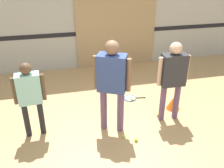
# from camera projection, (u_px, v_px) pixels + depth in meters

# --- Properties ---
(ground_plane) EXTENTS (16.00, 16.00, 0.00)m
(ground_plane) POSITION_uv_depth(u_px,v_px,m) (124.00, 132.00, 4.75)
(ground_plane) COLOR tan
(wall_back) EXTENTS (16.00, 0.07, 3.20)m
(wall_back) POSITION_uv_depth(u_px,v_px,m) (93.00, 12.00, 6.89)
(wall_back) COLOR beige
(wall_back) RESTS_ON ground_plane
(wall_panel) EXTENTS (2.33, 0.05, 1.95)m
(wall_panel) POSITION_uv_depth(u_px,v_px,m) (116.00, 33.00, 7.25)
(wall_panel) COLOR tan
(wall_panel) RESTS_ON ground_plane
(person_instructor) EXTENTS (0.61, 0.46, 1.77)m
(person_instructor) POSITION_uv_depth(u_px,v_px,m) (112.00, 78.00, 4.34)
(person_instructor) COLOR #6B4C70
(person_instructor) RESTS_ON ground_plane
(person_student_left) EXTENTS (0.55, 0.25, 1.44)m
(person_student_left) POSITION_uv_depth(u_px,v_px,m) (30.00, 92.00, 4.29)
(person_student_left) COLOR #232328
(person_student_left) RESTS_ON ground_plane
(person_student_right) EXTENTS (0.62, 0.26, 1.63)m
(person_student_right) POSITION_uv_depth(u_px,v_px,m) (173.00, 74.00, 4.69)
(person_student_right) COLOR #6B4C70
(person_student_right) RESTS_ON ground_plane
(racket_spare_on_floor) EXTENTS (0.54, 0.34, 0.03)m
(racket_spare_on_floor) POSITION_uv_depth(u_px,v_px,m) (131.00, 98.00, 5.85)
(racket_spare_on_floor) COLOR blue
(racket_spare_on_floor) RESTS_ON ground_plane
(tennis_ball_near_instructor) EXTENTS (0.07, 0.07, 0.07)m
(tennis_ball_near_instructor) POSITION_uv_depth(u_px,v_px,m) (124.00, 136.00, 4.58)
(tennis_ball_near_instructor) COLOR #CCE038
(tennis_ball_near_instructor) RESTS_ON ground_plane
(tennis_ball_by_spare_racket) EXTENTS (0.07, 0.07, 0.07)m
(tennis_ball_by_spare_racket) POSITION_uv_depth(u_px,v_px,m) (132.00, 99.00, 5.76)
(tennis_ball_by_spare_racket) COLOR #CCE038
(tennis_ball_by_spare_racket) RESTS_ON ground_plane
(tennis_ball_stray_left) EXTENTS (0.07, 0.07, 0.07)m
(tennis_ball_stray_left) POSITION_uv_depth(u_px,v_px,m) (158.00, 115.00, 5.19)
(tennis_ball_stray_left) COLOR #CCE038
(tennis_ball_stray_left) RESTS_ON ground_plane
(tennis_ball_stray_right) EXTENTS (0.07, 0.07, 0.07)m
(tennis_ball_stray_right) POSITION_uv_depth(u_px,v_px,m) (136.00, 140.00, 4.49)
(tennis_ball_stray_right) COLOR #CCE038
(tennis_ball_stray_right) RESTS_ON ground_plane
(training_cone) EXTENTS (0.29, 0.29, 0.29)m
(training_cone) POSITION_uv_depth(u_px,v_px,m) (173.00, 103.00, 5.41)
(training_cone) COLOR orange
(training_cone) RESTS_ON ground_plane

